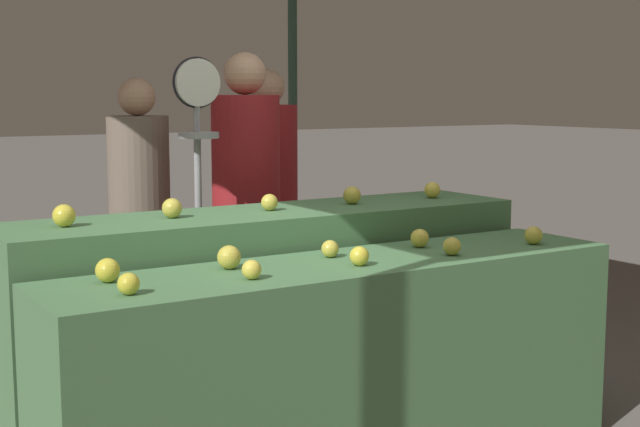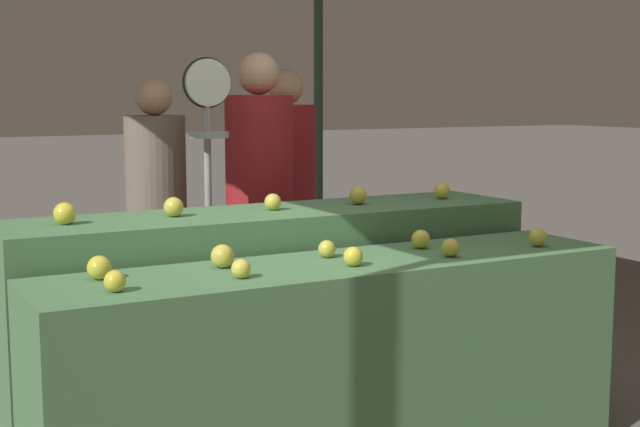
{
  "view_description": "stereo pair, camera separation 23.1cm",
  "coord_description": "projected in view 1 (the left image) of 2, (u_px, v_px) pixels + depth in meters",
  "views": [
    {
      "loc": [
        -1.89,
        -2.82,
        1.51
      ],
      "look_at": [
        0.07,
        0.3,
        1.01
      ],
      "focal_mm": 50.0,
      "sensor_mm": 36.0,
      "label": 1
    },
    {
      "loc": [
        -1.69,
        -2.94,
        1.51
      ],
      "look_at": [
        0.07,
        0.3,
        1.01
      ],
      "focal_mm": 50.0,
      "sensor_mm": 36.0,
      "label": 2
    }
  ],
  "objects": [
    {
      "name": "apple_front_2",
      "position": [
        360.0,
        256.0,
        3.37
      ],
      "size": [
        0.08,
        0.08,
        0.08
      ],
      "primitive_type": "sphere",
      "color": "gold",
      "rests_on": "display_counter_front"
    },
    {
      "name": "apple_back_3",
      "position": [
        352.0,
        195.0,
        4.17
      ],
      "size": [
        0.08,
        0.08,
        0.08
      ],
      "primitive_type": "sphere",
      "color": "gold",
      "rests_on": "display_counter_back"
    },
    {
      "name": "apple_front_5",
      "position": [
        108.0,
        270.0,
        3.07
      ],
      "size": [
        0.09,
        0.09,
        0.09
      ],
      "primitive_type": "sphere",
      "color": "gold",
      "rests_on": "display_counter_front"
    },
    {
      "name": "person_customer_right",
      "position": [
        268.0,
        184.0,
        5.53
      ],
      "size": [
        0.41,
        0.41,
        1.66
      ],
      "rotation": [
        0.0,
        0.0,
        3.02
      ],
      "color": "#2D2D38",
      "rests_on": "ground_plane"
    },
    {
      "name": "person_vendor_at_scale",
      "position": [
        246.0,
        189.0,
        4.84
      ],
      "size": [
        0.5,
        0.5,
        1.73
      ],
      "rotation": [
        0.0,
        0.0,
        2.64
      ],
      "color": "#2D2D38",
      "rests_on": "ground_plane"
    },
    {
      "name": "apple_back_0",
      "position": [
        64.0,
        216.0,
        3.45
      ],
      "size": [
        0.09,
        0.09,
        0.09
      ],
      "primitive_type": "sphere",
      "color": "gold",
      "rests_on": "display_counter_back"
    },
    {
      "name": "apple_back_4",
      "position": [
        432.0,
        190.0,
        4.42
      ],
      "size": [
        0.08,
        0.08,
        0.08
      ],
      "primitive_type": "sphere",
      "color": "yellow",
      "rests_on": "display_counter_back"
    },
    {
      "name": "person_customer_left",
      "position": [
        140.0,
        199.0,
        5.02
      ],
      "size": [
        0.43,
        0.43,
        1.6
      ],
      "rotation": [
        0.0,
        0.0,
        3.43
      ],
      "color": "#2D2D38",
      "rests_on": "ground_plane"
    },
    {
      "name": "apple_front_3",
      "position": [
        452.0,
        246.0,
        3.59
      ],
      "size": [
        0.07,
        0.07,
        0.07
      ],
      "primitive_type": "sphere",
      "color": "gold",
      "rests_on": "display_counter_front"
    },
    {
      "name": "apple_front_8",
      "position": [
        420.0,
        238.0,
        3.77
      ],
      "size": [
        0.08,
        0.08,
        0.08
      ],
      "primitive_type": "sphere",
      "color": "yellow",
      "rests_on": "display_counter_front"
    },
    {
      "name": "apple_front_0",
      "position": [
        129.0,
        284.0,
        2.88
      ],
      "size": [
        0.07,
        0.07,
        0.07
      ],
      "primitive_type": "sphere",
      "color": "gold",
      "rests_on": "display_counter_front"
    },
    {
      "name": "apple_back_1",
      "position": [
        172.0,
        208.0,
        3.7
      ],
      "size": [
        0.08,
        0.08,
        0.08
      ],
      "primitive_type": "sphere",
      "color": "gold",
      "rests_on": "display_counter_back"
    },
    {
      "name": "apple_back_2",
      "position": [
        270.0,
        202.0,
        3.94
      ],
      "size": [
        0.07,
        0.07,
        0.07
      ],
      "primitive_type": "sphere",
      "color": "gold",
      "rests_on": "display_counter_back"
    },
    {
      "name": "apple_front_4",
      "position": [
        533.0,
        235.0,
        3.85
      ],
      "size": [
        0.08,
        0.08,
        0.08
      ],
      "primitive_type": "sphere",
      "color": "gold",
      "rests_on": "display_counter_front"
    },
    {
      "name": "display_counter_back",
      "position": [
        271.0,
        320.0,
        4.01
      ],
      "size": [
        2.39,
        0.55,
        1.0
      ],
      "primitive_type": "cube",
      "color": "#4C7A4C",
      "rests_on": "ground_plane"
    },
    {
      "name": "apple_front_6",
      "position": [
        229.0,
        257.0,
        3.31
      ],
      "size": [
        0.09,
        0.09,
        0.09
      ],
      "primitive_type": "sphere",
      "color": "gold",
      "rests_on": "display_counter_front"
    },
    {
      "name": "display_counter_front",
      "position": [
        345.0,
        369.0,
        3.51
      ],
      "size": [
        2.39,
        0.55,
        0.86
      ],
      "primitive_type": "cube",
      "color": "#4C7A4C",
      "rests_on": "ground_plane"
    },
    {
      "name": "apple_front_1",
      "position": [
        252.0,
        270.0,
        3.12
      ],
      "size": [
        0.07,
        0.07,
        0.07
      ],
      "primitive_type": "sphere",
      "color": "yellow",
      "rests_on": "display_counter_front"
    },
    {
      "name": "produce_scale",
      "position": [
        198.0,
        155.0,
        4.38
      ],
      "size": [
        0.25,
        0.2,
        1.69
      ],
      "color": "#99999E",
      "rests_on": "ground_plane"
    },
    {
      "name": "apple_front_7",
      "position": [
        330.0,
        249.0,
        3.54
      ],
      "size": [
        0.07,
        0.07,
        0.07
      ],
      "primitive_type": "sphere",
      "color": "gold",
      "rests_on": "display_counter_front"
    }
  ]
}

